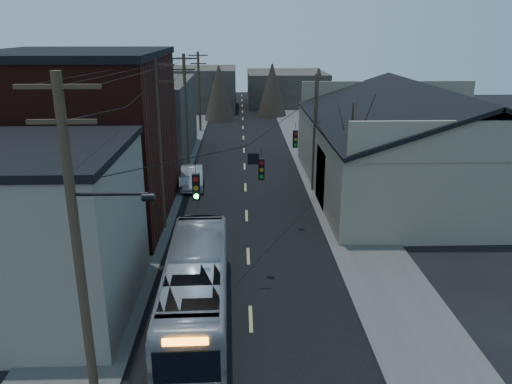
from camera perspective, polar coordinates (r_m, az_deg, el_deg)
The scene contains 13 objects.
road_surface at distance 41.66m, azimuth -1.29°, elevation 2.21°, with size 9.00×110.00×0.02m, color black.
sidewalk_left at distance 42.09m, azimuth -10.18°, elevation 2.16°, with size 4.00×110.00×0.12m, color #474744.
sidewalk_right at distance 42.20m, azimuth 7.58°, elevation 2.33°, with size 4.00×110.00×0.12m, color #474744.
building_clapboard at distance 22.38m, azimuth -24.48°, elevation -4.47°, with size 8.00×8.00×7.00m, color gray.
building_brick at distance 32.21m, azimuth -19.32°, elevation 5.54°, with size 10.00×12.00×10.00m, color black.
building_left_far at distance 47.61m, azimuth -13.03°, elevation 8.09°, with size 9.00×14.00×7.00m, color #322D28.
warehouse at distance 38.52m, azimuth 18.55°, elevation 4.05°, with size 16.16×20.60×7.73m.
building_far_left at distance 75.72m, azimuth -6.24°, elevation 11.68°, with size 10.00×12.00×6.00m, color #322D28.
building_far_right at distance 80.87m, azimuth 3.45°, elevation 11.81°, with size 12.00×14.00×5.00m, color #322D28.
bare_tree at distance 31.81m, azimuth 10.69°, elevation 3.51°, with size 0.40×0.40×7.20m, color black.
utility_lines at distance 34.91m, azimuth -6.39°, elevation 7.30°, with size 11.24×45.28×10.50m.
bus at distance 20.89m, azimuth -6.84°, elevation -10.68°, with size 2.45×10.48×2.92m, color #9EA2AA.
parked_car at distance 38.02m, azimuth -7.32°, elevation 1.66°, with size 1.61×4.62×1.52m, color #999BA0.
Camera 1 is at (-0.37, -10.03, 11.52)m, focal length 35.00 mm.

